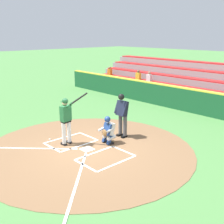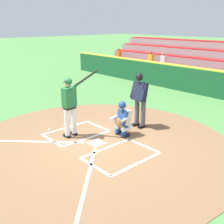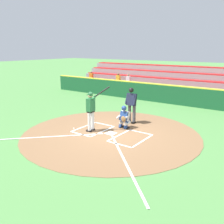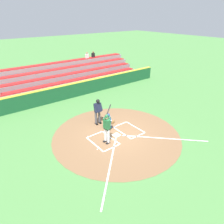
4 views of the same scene
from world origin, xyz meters
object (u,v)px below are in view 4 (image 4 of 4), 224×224
Objects in this scene: batter at (107,126)px; baseball at (97,149)px; plate_umpire at (98,110)px; catcher at (108,121)px.

batter reaches higher than baseball.
baseball is (0.88, 0.27, -1.06)m from batter.
batter is at bearing 68.85° from plate_umpire.
baseball is at bearing 54.96° from plate_umpire.
batter is 1.41m from baseball.
catcher is at bearing -141.37° from baseball.
batter is at bearing -162.83° from baseball.
plate_umpire reaches higher than catcher.
plate_umpire reaches higher than baseball.
plate_umpire is 25.20× the size of baseball.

